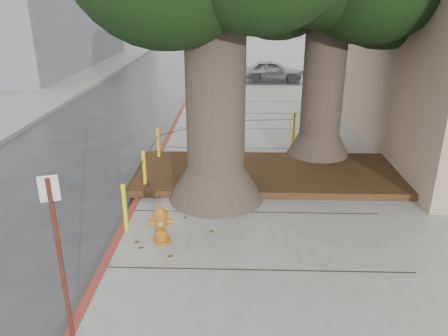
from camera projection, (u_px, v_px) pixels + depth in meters
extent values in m
plane|color=#28282B|center=(227.00, 277.00, 7.03)|extent=(140.00, 140.00, 0.00)
cube|color=slate|center=(311.00, 52.00, 34.72)|extent=(16.00, 20.00, 0.15)
cube|color=maroon|center=(137.00, 203.00, 9.39)|extent=(0.14, 26.00, 0.16)
cube|color=black|center=(268.00, 173.00, 10.55)|extent=(6.40, 2.60, 0.16)
cone|color=#4C3F33|center=(216.00, 182.00, 9.37)|extent=(2.04, 2.04, 0.70)
cylinder|color=#4C3F33|center=(215.00, 88.00, 8.62)|extent=(1.20, 1.20, 4.22)
cone|color=#4C3F33|center=(318.00, 146.00, 11.62)|extent=(1.77, 1.77, 0.70)
cylinder|color=#4C3F33|center=(324.00, 77.00, 10.95)|extent=(1.04, 1.04, 3.84)
cylinder|color=yellow|center=(125.00, 209.00, 7.98)|extent=(0.08, 0.08, 0.90)
sphere|color=yellow|center=(123.00, 186.00, 7.82)|extent=(0.09, 0.09, 0.09)
cylinder|color=yellow|center=(145.00, 172.00, 9.66)|extent=(0.08, 0.08, 0.90)
sphere|color=yellow|center=(143.00, 153.00, 9.49)|extent=(0.09, 0.09, 0.09)
cylinder|color=yellow|center=(158.00, 146.00, 11.33)|extent=(0.08, 0.08, 0.90)
sphere|color=yellow|center=(157.00, 129.00, 11.16)|extent=(0.09, 0.09, 0.09)
cylinder|color=yellow|center=(219.00, 130.00, 12.68)|extent=(0.08, 0.08, 0.90)
sphere|color=yellow|center=(218.00, 115.00, 12.51)|extent=(0.09, 0.09, 0.09)
cylinder|color=yellow|center=(294.00, 129.00, 12.80)|extent=(0.08, 0.08, 0.90)
sphere|color=yellow|center=(295.00, 114.00, 12.64)|extent=(0.09, 0.09, 0.09)
cylinder|color=black|center=(135.00, 176.00, 8.72)|extent=(0.02, 1.80, 0.02)
cylinder|color=black|center=(151.00, 147.00, 10.39)|extent=(0.02, 1.80, 0.02)
cylinder|color=black|center=(190.00, 128.00, 11.90)|extent=(1.51, 1.51, 0.02)
cylinder|color=black|center=(257.00, 120.00, 12.64)|extent=(2.20, 0.22, 0.02)
cylinder|color=#B76112|center=(162.00, 241.00, 7.74)|extent=(0.35, 0.35, 0.06)
cylinder|color=#B76112|center=(161.00, 228.00, 7.65)|extent=(0.24, 0.24, 0.48)
cylinder|color=#B76112|center=(160.00, 215.00, 7.56)|extent=(0.32, 0.32, 0.07)
cone|color=#B76112|center=(160.00, 210.00, 7.52)|extent=(0.30, 0.30, 0.13)
cylinder|color=#B76112|center=(160.00, 206.00, 7.49)|extent=(0.06, 0.06, 0.05)
cylinder|color=#B76112|center=(153.00, 222.00, 7.59)|extent=(0.15, 0.11, 0.09)
cylinder|color=#B76112|center=(168.00, 221.00, 7.62)|extent=(0.15, 0.11, 0.09)
cylinder|color=#B76112|center=(161.00, 231.00, 7.54)|extent=(0.15, 0.15, 0.13)
cube|color=#5999D8|center=(161.00, 224.00, 7.50)|extent=(0.07, 0.01, 0.07)
cube|color=#471911|center=(61.00, 263.00, 5.21)|extent=(0.07, 0.07, 2.21)
cube|color=silver|center=(49.00, 189.00, 4.85)|extent=(0.22, 0.09, 0.31)
imported|color=#A5A5AA|center=(272.00, 70.00, 23.16)|extent=(3.25, 1.39, 1.09)
imported|color=maroon|center=(368.00, 66.00, 24.54)|extent=(3.28, 1.17, 1.08)
imported|color=black|center=(8.00, 66.00, 24.23)|extent=(2.25, 4.35, 1.21)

